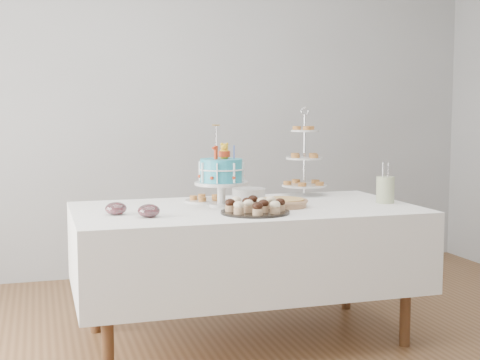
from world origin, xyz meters
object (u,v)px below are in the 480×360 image
object	(u,v)px
tiered_stand	(304,159)
jam_bowl_b	(149,211)
utensil_pitcher	(385,189)
birthday_cake	(221,185)
cupcake_tray	(255,206)
table	(245,246)
pastry_plate	(206,199)
pie	(282,202)
plate_stack	(249,195)
jam_bowl_a	(116,209)

from	to	relation	value
tiered_stand	jam_bowl_b	distance (m)	1.28
jam_bowl_b	utensil_pitcher	world-z (taller)	utensil_pitcher
birthday_cake	cupcake_tray	size ratio (longest dim) A/B	1.26
table	pastry_plate	xyz separation A→B (m)	(-0.16, 0.27, 0.24)
pie	utensil_pitcher	world-z (taller)	utensil_pitcher
plate_stack	table	bearing A→B (deg)	-112.20
table	utensil_pitcher	xyz separation A→B (m)	(0.84, -0.08, 0.31)
pie	pastry_plate	xyz separation A→B (m)	(-0.37, 0.32, -0.01)
birthday_cake	pie	bearing A→B (deg)	-35.75
jam_bowl_b	birthday_cake	bearing A→B (deg)	28.74
pie	jam_bowl_a	distance (m)	0.94
plate_stack	jam_bowl_b	xyz separation A→B (m)	(-0.67, -0.42, -0.01)
plate_stack	pie	bearing A→B (deg)	-67.65
table	pastry_plate	bearing A→B (deg)	121.46
jam_bowl_a	tiered_stand	bearing A→B (deg)	20.64
pastry_plate	utensil_pitcher	bearing A→B (deg)	-19.24
utensil_pitcher	cupcake_tray	bearing A→B (deg)	179.43
jam_bowl_a	table	bearing A→B (deg)	5.72
pie	jam_bowl_b	xyz separation A→B (m)	(-0.79, -0.15, 0.01)
cupcake_tray	jam_bowl_a	size ratio (longest dim) A/B	3.25
plate_stack	jam_bowl_b	size ratio (longest dim) A/B	1.74
table	jam_bowl_b	size ratio (longest dim) A/B	16.76
cupcake_tray	tiered_stand	bearing A→B (deg)	49.72
pie	table	bearing A→B (deg)	164.90
table	cupcake_tray	distance (m)	0.36
jam_bowl_b	utensil_pitcher	bearing A→B (deg)	4.89
pie	plate_stack	bearing A→B (deg)	112.35
plate_stack	pastry_plate	bearing A→B (deg)	169.24
pie	plate_stack	size ratio (longest dim) A/B	1.46
pie	plate_stack	world-z (taller)	plate_stack
birthday_cake	tiered_stand	distance (m)	0.75
table	birthday_cake	xyz separation A→B (m)	(-0.13, 0.05, 0.35)
table	cupcake_tray	size ratio (longest dim) A/B	5.21
cupcake_tray	jam_bowl_a	xyz separation A→B (m)	(-0.71, 0.17, -0.01)
pie	tiered_stand	world-z (taller)	tiered_stand
tiered_stand	utensil_pitcher	bearing A→B (deg)	-56.59
tiered_stand	jam_bowl_b	bearing A→B (deg)	-151.35
tiered_stand	jam_bowl_a	distance (m)	1.36
cupcake_tray	jam_bowl_b	xyz separation A→B (m)	(-0.56, 0.04, -0.01)
table	jam_bowl_a	size ratio (longest dim) A/B	16.94
tiered_stand	jam_bowl_a	size ratio (longest dim) A/B	4.97
table	utensil_pitcher	world-z (taller)	utensil_pitcher
cupcake_tray	pie	bearing A→B (deg)	39.83
tiered_stand	plate_stack	size ratio (longest dim) A/B	2.83
cupcake_tray	jam_bowl_b	size ratio (longest dim) A/B	3.22
birthday_cake	jam_bowl_a	world-z (taller)	birthday_cake
cupcake_tray	table	bearing A→B (deg)	84.80
plate_stack	utensil_pitcher	size ratio (longest dim) A/B	0.84
pastry_plate	birthday_cake	bearing A→B (deg)	-81.02
birthday_cake	utensil_pitcher	world-z (taller)	birthday_cake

